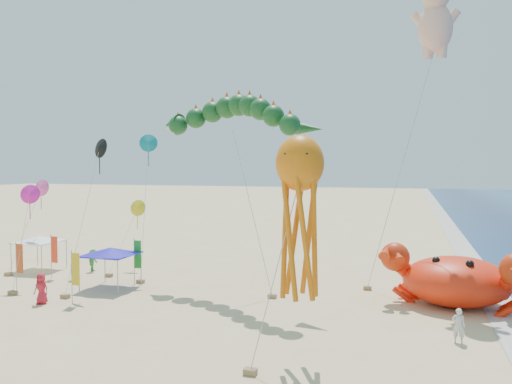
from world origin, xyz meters
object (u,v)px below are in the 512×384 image
Objects in this scene: cherub_kite at (435,19)px; octopus_kite at (299,204)px; dragon_kite at (230,121)px; canopy_blue at (111,251)px; crab_inflatable at (457,279)px; canopy_white at (39,239)px.

cherub_kite reaches higher than octopus_kite.
cherub_kite is (12.35, 3.62, 6.33)m from dragon_kite.
dragon_kite is 14.34m from cherub_kite.
canopy_blue is at bearing 149.24° from octopus_kite.
canopy_white is at bearing 177.76° from crab_inflatable.
canopy_white is (-8.53, 3.26, -0.00)m from canopy_blue.
dragon_kite reaches higher than canopy_blue.
octopus_kite reaches higher than canopy_blue.
crab_inflatable is at bearing 5.53° from canopy_blue.
dragon_kite is 13.00m from octopus_kite.
cherub_kite is at bearing 3.79° from canopy_white.
octopus_kite reaches higher than crab_inflatable.
dragon_kite is 0.63× the size of cherub_kite.
crab_inflatable reaches higher than canopy_blue.
canopy_white is (-23.11, 11.93, -4.10)m from octopus_kite.
dragon_kite is 3.61× the size of canopy_blue.
cherub_kite is 5.73× the size of canopy_blue.
canopy_white is at bearing 174.02° from dragon_kite.
octopus_kite is 17.46m from canopy_blue.
dragon_kite reaches higher than octopus_kite.
crab_inflatable is at bearing -67.18° from cherub_kite.
dragon_kite is at bearing -5.98° from canopy_white.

